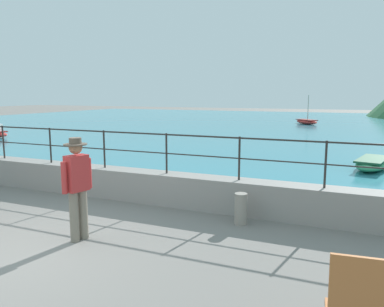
{
  "coord_description": "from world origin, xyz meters",
  "views": [
    {
      "loc": [
        4.66,
        -4.2,
        2.46
      ],
      "look_at": [
        1.24,
        3.7,
        1.1
      ],
      "focal_mm": 35.51,
      "sensor_mm": 36.0,
      "label": 1
    }
  ],
  "objects_px": {
    "person_walking": "(77,184)",
    "bollard": "(241,209)",
    "boat_0": "(307,121)",
    "boat_2": "(372,163)"
  },
  "relations": [
    {
      "from": "boat_0",
      "to": "boat_2",
      "type": "height_order",
      "value": "boat_0"
    },
    {
      "from": "bollard",
      "to": "boat_0",
      "type": "relative_size",
      "value": 0.26
    },
    {
      "from": "person_walking",
      "to": "bollard",
      "type": "bearing_deg",
      "value": 38.97
    },
    {
      "from": "boat_0",
      "to": "person_walking",
      "type": "bearing_deg",
      "value": -91.15
    },
    {
      "from": "person_walking",
      "to": "bollard",
      "type": "xyz_separation_m",
      "value": [
        2.29,
        1.85,
        -0.68
      ]
    },
    {
      "from": "bollard",
      "to": "boat_2",
      "type": "relative_size",
      "value": 0.25
    },
    {
      "from": "bollard",
      "to": "boat_0",
      "type": "bearing_deg",
      "value": 94.02
    },
    {
      "from": "bollard",
      "to": "boat_0",
      "type": "xyz_separation_m",
      "value": [
        -1.75,
        24.85,
        -0.04
      ]
    },
    {
      "from": "person_walking",
      "to": "boat_2",
      "type": "height_order",
      "value": "person_walking"
    },
    {
      "from": "person_walking",
      "to": "bollard",
      "type": "height_order",
      "value": "person_walking"
    }
  ]
}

